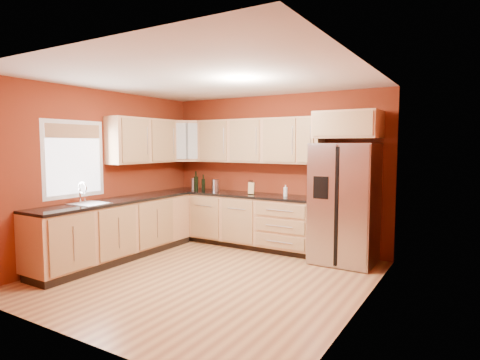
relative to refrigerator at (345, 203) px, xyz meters
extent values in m
plane|color=#9A613B|center=(-1.35, -1.62, -0.89)|extent=(4.00, 4.00, 0.00)
plane|color=silver|center=(-1.35, -1.62, 1.71)|extent=(4.00, 4.00, 0.00)
cube|color=maroon|center=(-1.35, 0.38, 0.41)|extent=(4.00, 0.04, 2.60)
cube|color=maroon|center=(-1.35, -3.62, 0.41)|extent=(4.00, 0.04, 2.60)
cube|color=maroon|center=(-3.35, -1.62, 0.41)|extent=(0.04, 4.00, 2.60)
cube|color=maroon|center=(0.65, -1.62, 0.41)|extent=(0.04, 4.00, 2.60)
cube|color=tan|center=(-1.90, 0.07, -0.45)|extent=(2.90, 0.60, 0.88)
cube|color=tan|center=(-3.05, -1.62, -0.45)|extent=(0.60, 2.80, 0.88)
cube|color=black|center=(-1.90, 0.06, 0.01)|extent=(2.90, 0.62, 0.04)
cube|color=black|center=(-3.04, -1.62, 0.01)|extent=(0.62, 2.80, 0.04)
cube|color=tan|center=(-1.60, 0.21, 0.94)|extent=(2.30, 0.33, 0.75)
cube|color=tan|center=(-3.19, -0.90, 0.94)|extent=(0.33, 1.35, 0.75)
cube|color=tan|center=(-3.02, 0.04, 0.94)|extent=(0.67, 0.67, 0.75)
cube|color=tan|center=(0.00, 0.07, 1.16)|extent=(0.92, 0.60, 0.40)
cube|color=#BBBBC0|center=(0.00, 0.00, 0.00)|extent=(0.90, 0.75, 1.78)
cube|color=white|center=(-3.33, -2.12, 0.66)|extent=(0.03, 0.90, 1.00)
cylinder|color=#BBBBC0|center=(-2.38, 0.08, 0.14)|extent=(0.17, 0.17, 0.21)
cylinder|color=#BBBBC0|center=(-2.84, 0.06, 0.14)|extent=(0.17, 0.17, 0.22)
cube|color=tan|center=(-1.62, 0.06, 0.13)|extent=(0.12, 0.12, 0.20)
cylinder|color=white|center=(-1.00, 0.08, 0.12)|extent=(0.07, 0.07, 0.19)
camera|label=1|loc=(1.71, -5.84, 0.86)|focal=30.00mm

